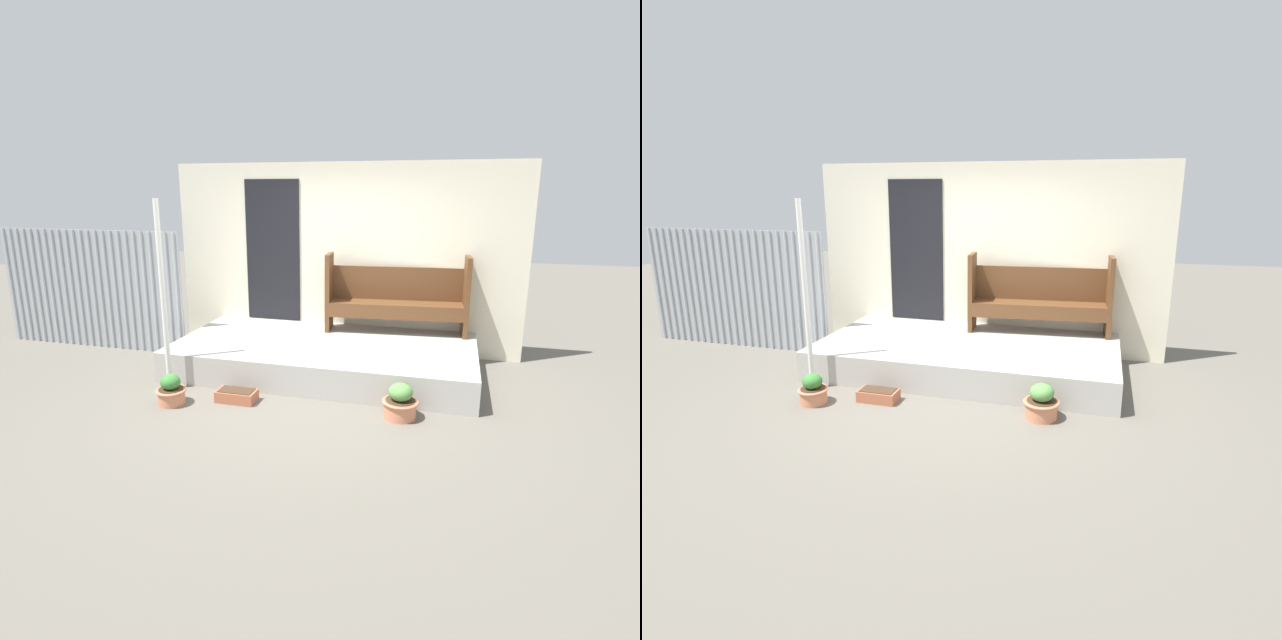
{
  "view_description": "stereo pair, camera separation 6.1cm",
  "coord_description": "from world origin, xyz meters",
  "views": [
    {
      "loc": [
        1.57,
        -4.88,
        2.22
      ],
      "look_at": [
        0.17,
        0.33,
        0.82
      ],
      "focal_mm": 28.0,
      "sensor_mm": 36.0,
      "label": 1
    },
    {
      "loc": [
        1.63,
        -4.87,
        2.22
      ],
      "look_at": [
        0.17,
        0.33,
        0.82
      ],
      "focal_mm": 28.0,
      "sensor_mm": 36.0,
      "label": 2
    }
  ],
  "objects": [
    {
      "name": "house_wall",
      "position": [
        0.03,
        1.91,
        1.3
      ],
      "size": [
        4.9,
        0.08,
        2.6
      ],
      "color": "beige",
      "rests_on": "ground_plane"
    },
    {
      "name": "flower_pot_left",
      "position": [
        -1.26,
        -0.5,
        0.14
      ],
      "size": [
        0.32,
        0.32,
        0.33
      ],
      "color": "tan",
      "rests_on": "ground_plane"
    },
    {
      "name": "support_post",
      "position": [
        -1.51,
        -0.13,
        1.07
      ],
      "size": [
        0.06,
        0.06,
        2.14
      ],
      "color": "white",
      "rests_on": "ground_plane"
    },
    {
      "name": "ground_plane",
      "position": [
        0.0,
        0.0,
        0.0
      ],
      "size": [
        24.0,
        24.0,
        0.0
      ],
      "primitive_type": "plane",
      "color": "#666056"
    },
    {
      "name": "porch_slab",
      "position": [
        0.07,
        0.94,
        0.18
      ],
      "size": [
        3.7,
        1.88,
        0.37
      ],
      "color": "#B2AFA8",
      "rests_on": "ground_plane"
    },
    {
      "name": "flower_pot_middle",
      "position": [
        1.15,
        -0.2,
        0.16
      ],
      "size": [
        0.37,
        0.37,
        0.36
      ],
      "color": "tan",
      "rests_on": "ground_plane"
    },
    {
      "name": "fence_corrugated",
      "position": [
        -3.43,
        1.04,
        0.85
      ],
      "size": [
        2.91,
        0.05,
        1.69
      ],
      "color": "#9EA3A8",
      "rests_on": "ground_plane"
    },
    {
      "name": "bench",
      "position": [
        0.86,
        1.67,
        0.87
      ],
      "size": [
        1.88,
        0.56,
        1.04
      ],
      "rotation": [
        0.0,
        0.0,
        0.09
      ],
      "color": "brown",
      "rests_on": "porch_slab"
    },
    {
      "name": "planter_box_rect",
      "position": [
        -0.61,
        -0.26,
        0.06
      ],
      "size": [
        0.43,
        0.23,
        0.13
      ],
      "color": "#B26042",
      "rests_on": "ground_plane"
    }
  ]
}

